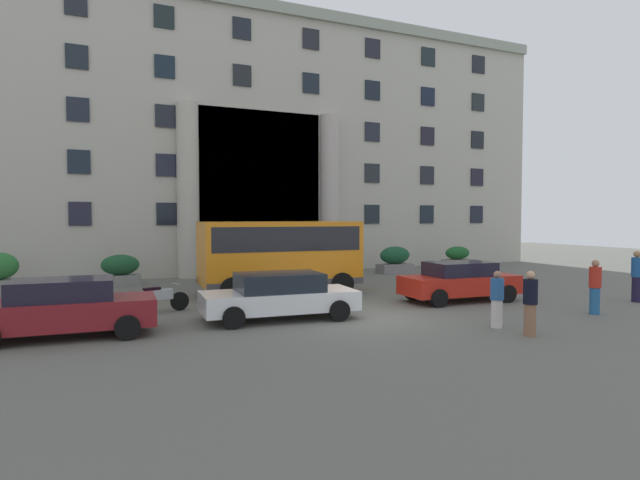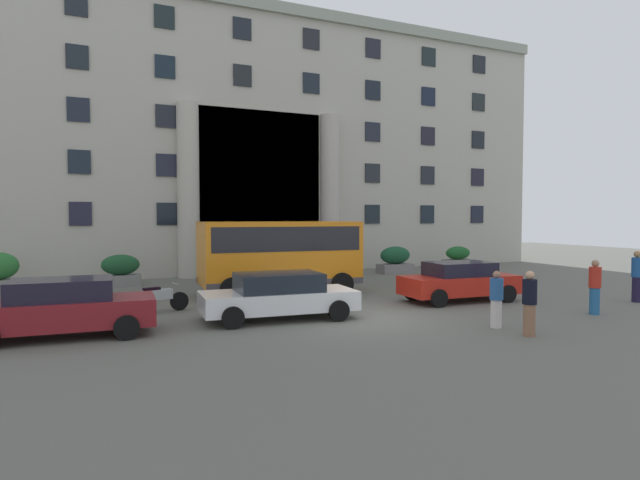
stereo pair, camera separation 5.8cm
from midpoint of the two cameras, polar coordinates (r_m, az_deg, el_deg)
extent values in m
cube|color=#5A5A53|center=(16.28, 5.01, -8.48)|extent=(80.00, 64.00, 0.12)
cube|color=#B0AC9D|center=(32.64, -10.49, 9.84)|extent=(38.74, 9.00, 14.41)
cube|color=black|center=(28.41, -6.28, 5.10)|extent=(6.68, 0.12, 8.63)
cylinder|color=#B4AF9F|center=(27.14, -13.90, 5.16)|extent=(1.08, 1.08, 8.63)
cylinder|color=#B3AAA2|center=(29.57, 1.09, 5.01)|extent=(1.08, 1.08, 8.63)
cube|color=black|center=(26.86, -24.25, 2.59)|extent=(0.97, 0.08, 1.10)
cube|color=black|center=(27.15, -16.04, 2.71)|extent=(0.97, 0.08, 1.10)
cube|color=black|center=(31.07, 5.70, 2.77)|extent=(0.97, 0.08, 1.10)
cube|color=black|center=(33.19, 11.49, 2.72)|extent=(0.97, 0.08, 1.10)
cube|color=black|center=(35.61, 16.55, 2.65)|extent=(0.97, 0.08, 1.10)
cube|color=black|center=(26.97, -24.35, 7.64)|extent=(0.97, 0.08, 1.10)
cube|color=#1C1D2D|center=(27.27, -16.11, 7.72)|extent=(0.97, 0.08, 1.10)
cube|color=black|center=(31.17, 5.71, 7.15)|extent=(0.97, 0.08, 1.10)
cube|color=black|center=(33.28, 11.53, 6.82)|extent=(0.97, 0.08, 1.10)
cube|color=black|center=(35.69, 16.60, 6.47)|extent=(0.97, 0.08, 1.10)
cube|color=#1A202D|center=(27.29, -24.44, 12.62)|extent=(0.97, 0.08, 1.10)
cube|color=black|center=(27.59, -16.17, 12.64)|extent=(0.97, 0.08, 1.10)
cube|color=#1C202C|center=(31.45, 5.73, 11.47)|extent=(0.97, 0.08, 1.10)
cube|color=black|center=(33.55, 11.57, 10.87)|extent=(0.97, 0.08, 1.10)
cube|color=black|center=(35.94, 16.65, 10.26)|extent=(0.97, 0.08, 1.10)
cube|color=black|center=(27.82, -24.54, 17.44)|extent=(0.97, 0.08, 1.10)
cube|color=#15222D|center=(28.10, -16.23, 17.41)|extent=(0.97, 0.08, 1.10)
cube|color=black|center=(28.91, -8.26, 17.06)|extent=(0.97, 0.08, 1.10)
cube|color=black|center=(30.20, -0.88, 16.46)|extent=(0.97, 0.08, 1.10)
cube|color=black|center=(31.91, 5.75, 15.69)|extent=(0.97, 0.08, 1.10)
cube|color=black|center=(33.97, 11.60, 14.84)|extent=(0.97, 0.08, 1.10)
cube|color=black|center=(36.33, 16.70, 13.97)|extent=(0.97, 0.08, 1.10)
cube|color=black|center=(28.53, -24.64, 22.06)|extent=(0.97, 0.08, 1.10)
cube|color=black|center=(28.81, -16.30, 21.99)|extent=(0.97, 0.08, 1.10)
cube|color=black|center=(29.60, -8.29, 21.52)|extent=(0.97, 0.08, 1.10)
cube|color=black|center=(30.85, -0.88, 20.75)|extent=(0.97, 0.08, 1.10)
cube|color=black|center=(32.53, 5.77, 19.77)|extent=(0.97, 0.08, 1.10)
cube|color=black|center=(34.56, 11.64, 18.69)|extent=(0.97, 0.08, 1.10)
cube|color=black|center=(36.88, 16.75, 17.59)|extent=(0.97, 0.08, 1.10)
cube|color=gray|center=(30.00, -8.26, 24.06)|extent=(38.74, 0.24, 0.60)
cube|color=orange|center=(20.72, -4.29, -1.33)|extent=(6.19, 2.84, 2.40)
cube|color=black|center=(20.69, -4.30, 0.23)|extent=(5.83, 2.85, 0.91)
cube|color=black|center=(21.72, 3.21, -0.18)|extent=(0.19, 2.07, 1.14)
cube|color=#474448|center=(20.82, -4.28, -4.30)|extent=(6.19, 2.88, 0.24)
cylinder|color=black|center=(22.66, -0.03, -4.03)|extent=(0.92, 0.34, 0.90)
cylinder|color=black|center=(20.40, 2.43, -4.77)|extent=(0.92, 0.34, 0.90)
cylinder|color=black|center=(21.54, -10.64, -4.42)|extent=(0.92, 0.34, 0.90)
cylinder|color=black|center=(19.14, -9.32, -5.29)|extent=(0.92, 0.34, 0.90)
cylinder|color=olive|center=(24.37, 4.05, -1.45)|extent=(0.08, 0.08, 2.70)
cube|color=yellow|center=(24.29, 4.09, 1.14)|extent=(0.44, 0.03, 0.60)
cube|color=slate|center=(24.85, -20.53, -4.09)|extent=(1.67, 0.87, 0.48)
ellipsoid|color=#1A4827|center=(24.78, -20.55, -2.50)|extent=(1.60, 0.78, 0.90)
cube|color=slate|center=(28.93, 8.12, -3.03)|extent=(1.87, 0.95, 0.49)
ellipsoid|color=#17462A|center=(28.87, 8.13, -1.62)|extent=(1.80, 0.85, 0.94)
cube|color=#6A6258|center=(25.17, -8.17, -3.76)|extent=(1.88, 0.72, 0.58)
ellipsoid|color=#154D28|center=(25.11, -8.18, -2.26)|extent=(1.81, 0.65, 0.75)
cube|color=gray|center=(31.58, 14.62, -2.54)|extent=(1.67, 0.88, 0.57)
ellipsoid|color=#195122|center=(31.53, 14.63, -1.35)|extent=(1.60, 0.79, 0.75)
cube|color=white|center=(15.91, -4.36, -6.49)|extent=(4.68, 2.22, 0.57)
cube|color=black|center=(15.84, -4.36, -4.51)|extent=(2.57, 1.83, 0.54)
cylinder|color=black|center=(17.30, -0.23, -6.57)|extent=(0.63, 0.25, 0.62)
cylinder|color=black|center=(15.58, 2.12, -7.59)|extent=(0.63, 0.25, 0.62)
cylinder|color=black|center=(16.52, -10.44, -7.04)|extent=(0.63, 0.25, 0.62)
cylinder|color=black|center=(14.71, -9.22, -8.23)|extent=(0.63, 0.25, 0.62)
cube|color=maroon|center=(14.97, -25.83, -7.09)|extent=(4.54, 2.02, 0.69)
cube|color=black|center=(14.88, -25.88, -4.79)|extent=(2.49, 1.69, 0.52)
cylinder|color=black|center=(15.82, -20.03, -7.59)|extent=(0.63, 0.24, 0.62)
cylinder|color=black|center=(14.10, -19.92, -8.82)|extent=(0.63, 0.24, 0.62)
cylinder|color=black|center=(16.07, -30.96, -7.64)|extent=(0.63, 0.24, 0.62)
cube|color=#B42014|center=(19.79, 14.81, -4.65)|extent=(4.32, 1.96, 0.66)
cube|color=black|center=(19.73, 14.83, -3.00)|extent=(2.37, 1.64, 0.49)
cylinder|color=black|center=(21.36, 16.59, -4.93)|extent=(0.63, 0.24, 0.62)
cylinder|color=black|center=(20.05, 19.58, -5.45)|extent=(0.63, 0.24, 0.62)
cylinder|color=black|center=(19.75, 9.94, -5.46)|extent=(0.63, 0.24, 0.62)
cylinder|color=black|center=(18.32, 12.70, -6.12)|extent=(0.63, 0.24, 0.62)
cylinder|color=black|center=(17.92, -14.76, -6.36)|extent=(0.61, 0.24, 0.60)
cylinder|color=black|center=(17.41, -19.20, -6.68)|extent=(0.61, 0.25, 0.60)
cube|color=#ABB1B3|center=(17.61, -16.96, -5.63)|extent=(0.96, 0.45, 0.32)
cube|color=black|center=(17.53, -17.52, -5.08)|extent=(0.55, 0.31, 0.12)
cylinder|color=#A5A5A8|center=(17.80, -15.13, -4.55)|extent=(0.16, 0.54, 0.03)
cylinder|color=black|center=(17.50, -23.17, -6.70)|extent=(0.61, 0.18, 0.60)
cylinder|color=black|center=(17.33, -27.83, -6.89)|extent=(0.61, 0.20, 0.60)
cube|color=white|center=(17.36, -25.51, -5.89)|extent=(0.93, 0.37, 0.32)
cube|color=black|center=(17.31, -26.11, -5.32)|extent=(0.54, 0.27, 0.12)
cylinder|color=#A5A5A8|center=(17.40, -23.57, -4.83)|extent=(0.11, 0.55, 0.03)
cylinder|color=black|center=(18.31, -5.41, -6.10)|extent=(0.60, 0.26, 0.60)
cylinder|color=black|center=(17.59, -8.96, -6.48)|extent=(0.61, 0.28, 0.60)
cube|color=navy|center=(17.90, -7.16, -5.40)|extent=(0.88, 0.47, 0.32)
cube|color=black|center=(17.78, -7.64, -4.87)|extent=(0.56, 0.34, 0.12)
cylinder|color=#A5A5A8|center=(18.18, -5.69, -4.32)|extent=(0.18, 0.54, 0.03)
cylinder|color=#865C43|center=(14.70, 21.63, -7.99)|extent=(0.30, 0.30, 0.82)
cylinder|color=black|center=(14.58, 21.68, -5.18)|extent=(0.36, 0.36, 0.63)
sphere|color=tan|center=(14.53, 21.71, -3.52)|extent=(0.22, 0.22, 0.22)
cylinder|color=#1E1734|center=(22.07, 30.89, -4.58)|extent=(0.30, 0.30, 0.90)
cylinder|color=#1C4D8E|center=(21.99, 30.94, -2.53)|extent=(0.36, 0.36, 0.69)
sphere|color=#A0744A|center=(21.95, 30.97, -1.32)|extent=(0.24, 0.24, 0.24)
cylinder|color=#235A8F|center=(18.71, 27.45, -5.83)|extent=(0.30, 0.30, 0.84)
cylinder|color=#B5281C|center=(18.62, 27.49, -3.57)|extent=(0.36, 0.36, 0.64)
sphere|color=#9D7055|center=(18.58, 27.52, -2.24)|extent=(0.22, 0.22, 0.22)
cylinder|color=beige|center=(15.48, 18.48, -7.51)|extent=(0.30, 0.30, 0.77)
cylinder|color=#25548F|center=(15.37, 18.51, -5.02)|extent=(0.36, 0.36, 0.59)
sphere|color=#9C6A52|center=(15.33, 18.53, -3.54)|extent=(0.20, 0.20, 0.20)
camera|label=1|loc=(0.03, -89.93, 0.00)|focal=29.83mm
camera|label=2|loc=(0.03, 90.07, 0.00)|focal=29.83mm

